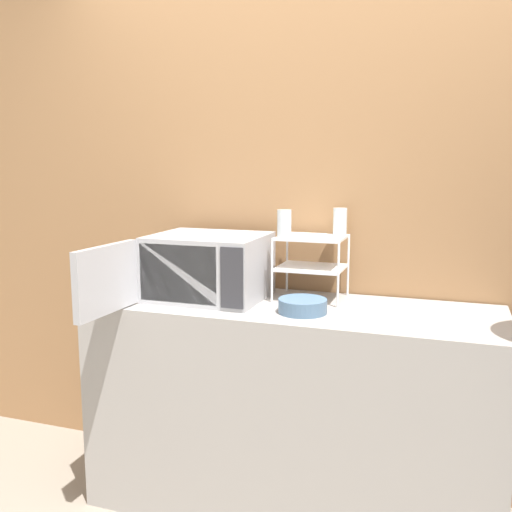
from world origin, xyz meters
TOP-DOWN VIEW (x-y plane):
  - wall_back at (0.00, 0.63)m, footprint 8.00×0.06m
  - counter at (0.00, 0.30)m, footprint 1.75×0.59m
  - microwave at (-0.41, 0.30)m, footprint 0.54×0.80m
  - dish_rack at (0.05, 0.44)m, footprint 0.30×0.25m
  - glass_front_left at (-0.06, 0.36)m, footprint 0.06×0.06m
  - glass_back_right at (0.16, 0.53)m, footprint 0.06×0.06m
  - bowl at (0.07, 0.19)m, footprint 0.20×0.20m

SIDE VIEW (x-z plane):
  - counter at x=0.00m, z-range 0.00..0.93m
  - bowl at x=0.07m, z-range 0.93..0.99m
  - microwave at x=-0.41m, z-range 0.93..1.22m
  - dish_rack at x=0.05m, z-range 1.00..1.28m
  - glass_front_left at x=-0.06m, z-range 1.22..1.34m
  - glass_back_right at x=0.16m, z-range 1.22..1.34m
  - wall_back at x=0.00m, z-range 0.00..2.60m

